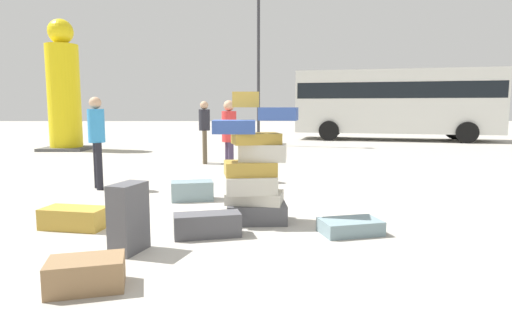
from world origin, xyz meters
The scene contains 14 objects.
ground_plane centered at (0.00, 0.00, 0.00)m, with size 80.00×80.00×0.00m, color #ADA89E.
suitcase_tower centered at (0.47, 0.04, 0.68)m, with size 1.11×0.64×1.72m.
suitcase_slate_left_side centered at (-0.55, 1.38, 0.16)m, with size 0.67×0.37×0.31m, color gray.
suitcase_slate_foreground_far centered at (1.63, -0.50, 0.09)m, with size 0.71×0.43×0.17m, color gray.
suitcase_brown_foreground_near centered at (-0.96, -2.07, 0.13)m, with size 0.62×0.39×0.26m, color olive.
suitcase_charcoal_upright_blue centered at (-0.86, -1.13, 0.37)m, with size 0.24×0.43×0.74m, color #4C4C51.
suitcase_charcoal_right_side centered at (-0.09, -0.60, 0.14)m, with size 0.78×0.30×0.28m, color #4C4C51.
suitcase_tan_behind_tower centered at (-1.81, -0.25, 0.13)m, with size 0.79×0.38×0.26m, color #B28C33.
person_bearded_onlooker centered at (-2.43, 2.37, 1.02)m, with size 0.30×0.31×1.71m.
person_tourist_with_camera centered at (-0.85, 5.97, 1.01)m, with size 0.30×0.34×1.68m.
person_passerby_in_red centered at (-0.04, 3.25, 0.99)m, with size 0.30×0.33×1.66m.
yellow_dummy_statue centered at (-6.20, 9.73, 2.03)m, with size 1.54×1.54×4.54m.
parked_bus centered at (6.98, 14.22, 1.83)m, with size 9.16×4.59×3.15m.
lamp_post centered at (0.68, 11.40, 4.11)m, with size 0.36×0.36×6.34m.
Camera 1 is at (0.44, -5.53, 1.53)m, focal length 29.99 mm.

